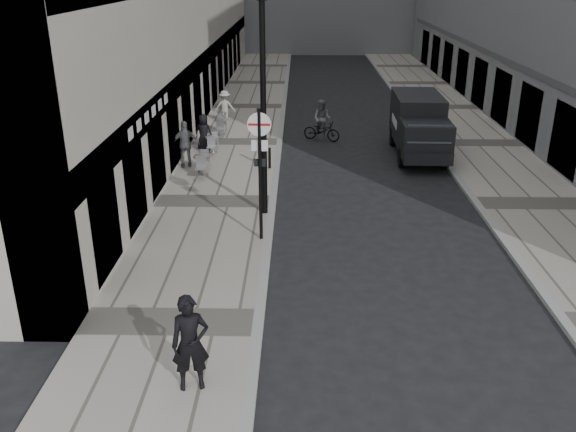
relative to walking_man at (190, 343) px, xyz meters
name	(u,v)px	position (x,y,z in m)	size (l,w,h in m)	color
ground	(249,406)	(1.10, -0.40, -1.10)	(120.00, 120.00, 0.00)	black
sidewalk	(236,143)	(-0.90, 17.60, -1.04)	(4.00, 60.00, 0.12)	#9E9A8F
far_sidewalk	(476,144)	(10.10, 17.60, -1.04)	(4.00, 60.00, 0.12)	#9E9A8F
walking_man	(190,343)	(0.00, 0.00, 0.00)	(0.71, 0.47, 1.95)	black
sign_post	(260,158)	(0.90, 6.89, 1.51)	(0.67, 0.11, 3.89)	black
lamppost	(263,94)	(0.90, 8.93, 2.89)	(0.31, 0.31, 6.96)	black
bollard_near	(262,154)	(0.50, 14.02, -0.50)	(0.13, 0.13, 0.95)	black
bollard_far	(270,159)	(0.84, 13.65, -0.58)	(0.11, 0.11, 0.80)	black
panel_van	(419,123)	(7.11, 16.03, 0.30)	(2.12, 5.35, 2.49)	black
cyclist	(322,125)	(3.06, 18.29, -0.35)	(1.87, 1.26, 1.91)	black
pedestrian_a	(186,144)	(-2.50, 13.77, -0.04)	(1.10, 0.46, 1.87)	slate
pedestrian_b	(225,107)	(-1.80, 21.26, -0.16)	(1.06, 0.61, 1.64)	#B1ADA3
pedestrian_c	(204,132)	(-2.14, 16.15, -0.18)	(0.78, 0.51, 1.59)	black
cafe_table_near	(203,164)	(-1.70, 12.78, -0.53)	(0.69, 1.55, 0.89)	#ACACAE
cafe_table_mid	(213,143)	(-1.71, 15.76, -0.56)	(0.64, 1.45, 0.82)	silver
cafe_table_far	(221,126)	(-1.70, 18.71, -0.53)	(0.68, 1.54, 0.88)	#A3A3A5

